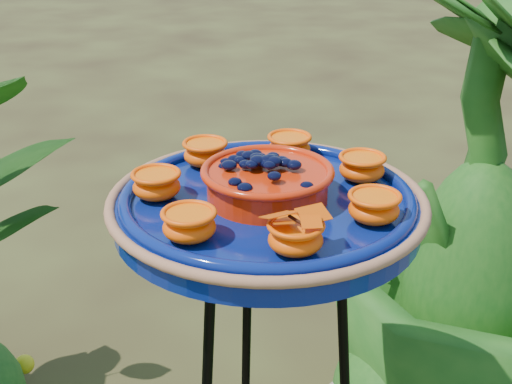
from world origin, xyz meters
TOP-DOWN VIEW (x-y plane):
  - feeder_dish at (0.08, 0.07)m, footprint 0.47×0.47m
  - shrub_back_right at (0.55, 0.51)m, footprint 0.66×0.66m

SIDE VIEW (x-z plane):
  - shrub_back_right at x=0.55m, z-range 0.00..1.07m
  - feeder_dish at x=0.08m, z-range 0.78..0.87m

